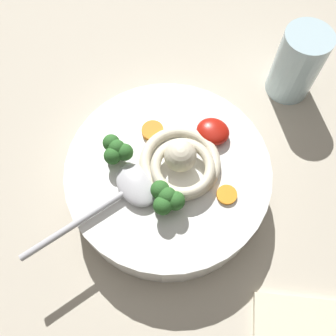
% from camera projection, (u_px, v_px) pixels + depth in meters
% --- Properties ---
extents(table_slab, '(1.22, 1.22, 0.04)m').
position_uv_depth(table_slab, '(183.00, 191.00, 0.53)').
color(table_slab, '#BCB29E').
rests_on(table_slab, ground).
extents(soup_bowl, '(0.26, 0.26, 0.06)m').
position_uv_depth(soup_bowl, '(168.00, 178.00, 0.48)').
color(soup_bowl, white).
rests_on(soup_bowl, table_slab).
extents(noodle_pile, '(0.11, 0.11, 0.04)m').
position_uv_depth(noodle_pile, '(179.00, 165.00, 0.44)').
color(noodle_pile, beige).
rests_on(noodle_pile, soup_bowl).
extents(soup_spoon, '(0.11, 0.17, 0.02)m').
position_uv_depth(soup_spoon, '(127.00, 191.00, 0.43)').
color(soup_spoon, '#B7B7BC').
rests_on(soup_spoon, soup_bowl).
extents(chili_sauce_dollop, '(0.04, 0.04, 0.02)m').
position_uv_depth(chili_sauce_dollop, '(213.00, 131.00, 0.46)').
color(chili_sauce_dollop, '#B2190F').
rests_on(chili_sauce_dollop, soup_bowl).
extents(broccoli_floret_front, '(0.04, 0.04, 0.03)m').
position_uv_depth(broccoli_floret_front, '(166.00, 198.00, 0.41)').
color(broccoli_floret_front, '#7A9E60').
rests_on(broccoli_floret_front, soup_bowl).
extents(broccoli_floret_rear, '(0.04, 0.04, 0.03)m').
position_uv_depth(broccoli_floret_rear, '(116.00, 150.00, 0.44)').
color(broccoli_floret_rear, '#7A9E60').
rests_on(broccoli_floret_rear, soup_bowl).
extents(carrot_slice_right, '(0.03, 0.03, 0.01)m').
position_uv_depth(carrot_slice_right, '(153.00, 131.00, 0.47)').
color(carrot_slice_right, orange).
rests_on(carrot_slice_right, soup_bowl).
extents(carrot_slice_beside_chili, '(0.02, 0.02, 0.00)m').
position_uv_depth(carrot_slice_beside_chili, '(227.00, 195.00, 0.44)').
color(carrot_slice_beside_chili, orange).
rests_on(carrot_slice_beside_chili, soup_bowl).
extents(drinking_glass, '(0.07, 0.07, 0.11)m').
position_uv_depth(drinking_glass, '(297.00, 64.00, 0.53)').
color(drinking_glass, silver).
rests_on(drinking_glass, table_slab).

